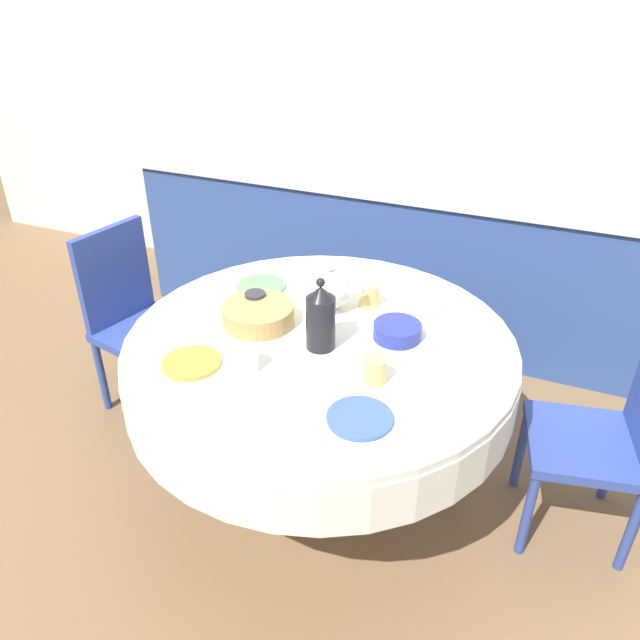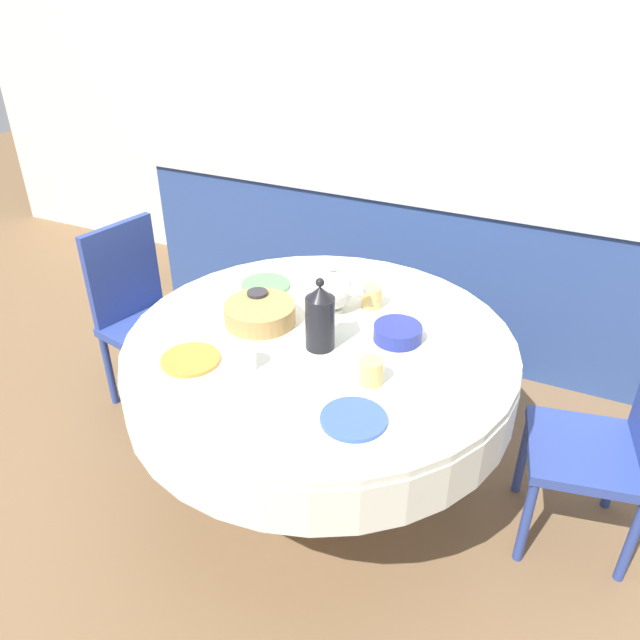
{
  "view_description": "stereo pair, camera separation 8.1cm",
  "coord_description": "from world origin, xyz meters",
  "px_view_note": "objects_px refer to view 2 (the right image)",
  "views": [
    {
      "loc": [
        0.73,
        -1.76,
        1.97
      ],
      "look_at": [
        0.0,
        0.0,
        0.82
      ],
      "focal_mm": 35.0,
      "sensor_mm": 36.0,
      "label": 1
    },
    {
      "loc": [
        0.81,
        -1.73,
        1.97
      ],
      "look_at": [
        0.0,
        0.0,
        0.82
      ],
      "focal_mm": 35.0,
      "sensor_mm": 36.0,
      "label": 2
    }
  ],
  "objects_px": {
    "coffee_carafe": "(320,318)",
    "teapot": "(333,290)",
    "chair_right": "(142,310)",
    "chair_left": "(614,439)"
  },
  "relations": [
    {
      "from": "chair_left",
      "to": "teapot",
      "type": "xyz_separation_m",
      "value": [
        -1.09,
        0.01,
        0.34
      ]
    },
    {
      "from": "chair_right",
      "to": "teapot",
      "type": "xyz_separation_m",
      "value": [
        0.99,
        -0.02,
        0.34
      ]
    },
    {
      "from": "coffee_carafe",
      "to": "chair_left",
      "type": "bearing_deg",
      "value": 13.52
    },
    {
      "from": "chair_right",
      "to": "teapot",
      "type": "relative_size",
      "value": 4.13
    },
    {
      "from": "coffee_carafe",
      "to": "teapot",
      "type": "relative_size",
      "value": 1.27
    },
    {
      "from": "chair_left",
      "to": "coffee_carafe",
      "type": "bearing_deg",
      "value": 92.74
    },
    {
      "from": "chair_left",
      "to": "teapot",
      "type": "bearing_deg",
      "value": 78.53
    },
    {
      "from": "chair_right",
      "to": "coffee_carafe",
      "type": "height_order",
      "value": "coffee_carafe"
    },
    {
      "from": "chair_left",
      "to": "coffee_carafe",
      "type": "relative_size",
      "value": 3.26
    },
    {
      "from": "chair_right",
      "to": "coffee_carafe",
      "type": "relative_size",
      "value": 3.26
    }
  ]
}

